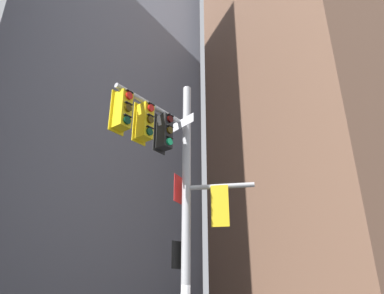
% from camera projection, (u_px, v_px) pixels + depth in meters
% --- Properties ---
extents(building_tower_right, '(14.41, 14.41, 41.36)m').
position_uv_depth(building_tower_right, '(325.00, 49.00, 28.47)').
color(building_tower_right, brown).
rests_on(building_tower_right, ground).
extents(building_mid_block, '(17.52, 17.52, 52.76)m').
position_uv_depth(building_mid_block, '(99.00, 72.00, 40.78)').
color(building_mid_block, slate).
rests_on(building_mid_block, ground).
extents(signal_pole_assembly, '(4.18, 2.09, 8.45)m').
position_uv_depth(signal_pole_assembly, '(175.00, 182.00, 9.76)').
color(signal_pole_assembly, '#B2B2B5').
rests_on(signal_pole_assembly, ground).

